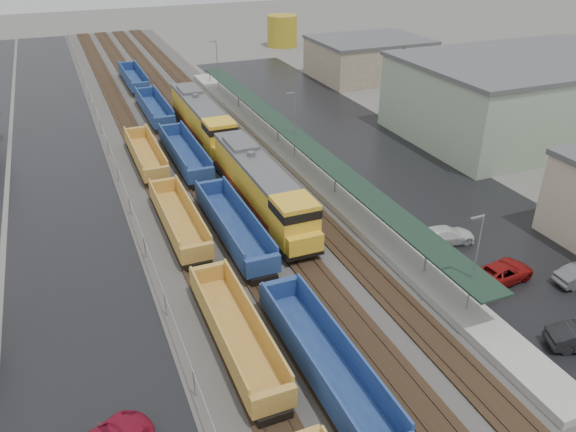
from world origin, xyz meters
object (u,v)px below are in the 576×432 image
object	(u,v)px
locomotive_lead	(262,187)
parked_car_east_b	(502,272)
locomotive_trail	(203,120)
well_string_yellow	(236,333)
well_string_blue	(233,226)
storage_tank	(282,31)
parked_car_east_c	(446,235)

from	to	relation	value
locomotive_lead	parked_car_east_b	size ratio (longest dim) A/B	4.00
locomotive_lead	locomotive_trail	bearing A→B (deg)	90.00
locomotive_lead	well_string_yellow	distance (m)	18.68
locomotive_trail	parked_car_east_b	bearing A→B (deg)	-71.61
locomotive_lead	parked_car_east_b	distance (m)	21.64
parked_car_east_b	locomotive_lead	bearing A→B (deg)	28.77
well_string_blue	well_string_yellow	bearing A→B (deg)	-106.89
locomotive_lead	locomotive_trail	distance (m)	21.00
locomotive_lead	well_string_yellow	bearing A→B (deg)	-115.43
locomotive_lead	well_string_blue	world-z (taller)	locomotive_lead
well_string_blue	storage_tank	bearing A→B (deg)	65.03
storage_tank	well_string_blue	bearing A→B (deg)	-114.97
well_string_yellow	storage_tank	size ratio (longest dim) A/B	12.50
locomotive_lead	storage_tank	xyz separation A→B (m)	(30.22, 69.84, 0.59)
locomotive_trail	well_string_blue	xyz separation A→B (m)	(-4.00, -24.65, -1.33)
locomotive_trail	parked_car_east_c	size ratio (longest dim) A/B	4.26
locomotive_lead	well_string_blue	size ratio (longest dim) A/B	0.17
locomotive_lead	storage_tank	distance (m)	76.10
locomotive_lead	locomotive_trail	xyz separation A→B (m)	(0.00, 21.00, 0.00)
parked_car_east_b	well_string_blue	bearing A→B (deg)	43.16
storage_tank	parked_car_east_b	world-z (taller)	storage_tank
storage_tank	parked_car_east_b	xyz separation A→B (m)	(-17.45, -87.22, -2.40)
well_string_yellow	locomotive_trail	bearing A→B (deg)	78.06
storage_tank	locomotive_trail	bearing A→B (deg)	-121.75
well_string_blue	locomotive_trail	bearing A→B (deg)	80.78
well_string_blue	storage_tank	world-z (taller)	storage_tank
parked_car_east_b	locomotive_trail	bearing A→B (deg)	10.87
well_string_yellow	parked_car_east_c	bearing A→B (deg)	15.69
well_string_blue	parked_car_east_c	bearing A→B (deg)	-24.64
locomotive_trail	well_string_yellow	size ratio (longest dim) A/B	0.27
storage_tank	parked_car_east_c	size ratio (longest dim) A/B	1.26
locomotive_trail	storage_tank	size ratio (longest dim) A/B	3.39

